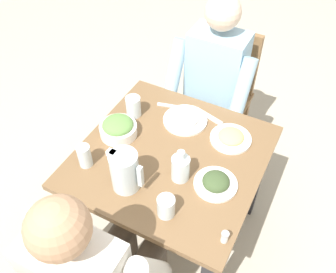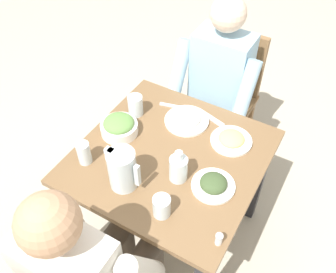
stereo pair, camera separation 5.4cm
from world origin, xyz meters
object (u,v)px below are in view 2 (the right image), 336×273
diner_far (213,91)px  water_pitcher (122,169)px  plate_yoghurt (187,119)px  oil_carafe (178,169)px  water_glass_center (84,153)px  water_glass_far_left (162,206)px  salad_bowl (119,127)px  chair_far (224,92)px  diner_near (93,265)px  plate_dolmas (213,184)px  salt_shaker (219,239)px  water_glass_far_right (135,105)px  dining_table (171,172)px  plate_fries (231,139)px

diner_far → water_pitcher: bearing=-92.5°
plate_yoghurt → oil_carafe: 0.36m
water_glass_center → water_glass_far_left: bearing=-8.0°
salad_bowl → water_glass_center: (-0.03, -0.22, 0.01)m
chair_far → water_pitcher: water_pitcher is taller
diner_near → diner_far: bearing=92.3°
plate_dolmas → salt_shaker: same height
plate_dolmas → water_glass_far_right: size_ratio=1.74×
water_glass_center → salad_bowl: bearing=83.1°
diner_near → salt_shaker: size_ratio=21.86×
plate_dolmas → water_glass_center: water_glass_center is taller
diner_far → plate_dolmas: bearing=-65.2°
dining_table → diner_near: diner_near is taller
water_glass_far_left → chair_far: bearing=99.4°
water_pitcher → oil_carafe: size_ratio=1.16×
diner_far → chair_far: bearing=90.0°
water_glass_far_left → diner_near: bearing=-113.9°
salt_shaker → plate_yoghurt: bearing=128.3°
chair_far → water_glass_far_left: bearing=-80.6°
diner_near → chair_far: bearing=92.0°
chair_far → water_glass_far_left: chair_far is taller
water_glass_center → oil_carafe: size_ratio=0.68×
salad_bowl → plate_fries: (0.50, 0.22, -0.03)m
dining_table → salad_bowl: salad_bowl is taller
diner_near → water_pitcher: size_ratio=6.21×
diner_near → salt_shaker: 0.49m
salad_bowl → water_glass_far_right: water_glass_far_right is taller
diner_far → salt_shaker: (0.43, -0.88, 0.09)m
plate_dolmas → salt_shaker: bearing=-60.6°
water_glass_far_left → salt_shaker: 0.25m
diner_near → salad_bowl: bearing=115.7°
water_pitcher → plate_fries: (0.30, 0.46, -0.08)m
plate_fries → oil_carafe: 0.34m
water_pitcher → water_glass_far_right: 0.45m
chair_far → diner_near: diner_near is taller
diner_far → oil_carafe: diner_far is taller
plate_dolmas → water_glass_center: 0.59m
diner_far → salt_shaker: bearing=-64.0°
plate_dolmas → oil_carafe: (-0.15, -0.03, 0.04)m
water_glass_far_right → water_glass_center: bearing=-93.0°
diner_far → plate_yoghurt: 0.36m
chair_far → plate_yoghurt: 0.60m
diner_far → water_glass_far_right: bearing=-119.2°
chair_far → plate_fries: bearing=-65.4°
water_pitcher → salt_shaker: (0.47, -0.05, -0.07)m
water_glass_far_right → diner_far: bearing=60.8°
plate_yoghurt → plate_fries: plate_yoghurt is taller
chair_far → plate_dolmas: chair_far is taller
water_glass_far_left → plate_dolmas: bearing=60.6°
dining_table → salad_bowl: (-0.29, -0.00, 0.17)m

